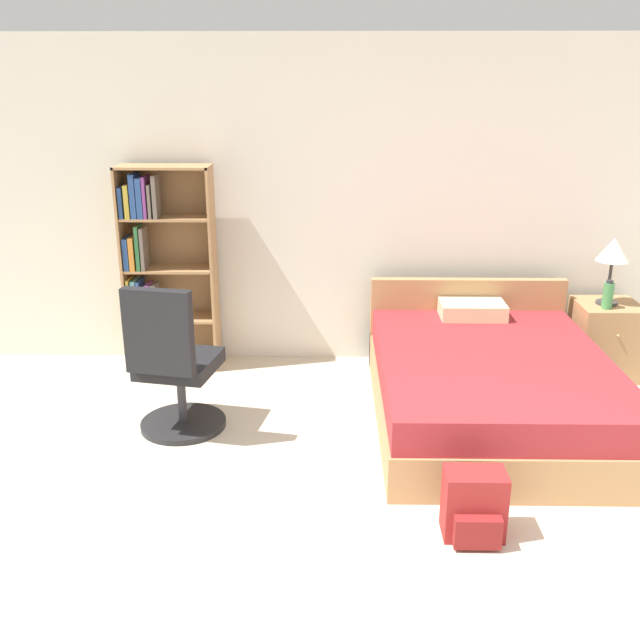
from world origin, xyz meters
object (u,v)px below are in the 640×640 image
(bookshelf, at_px, (158,269))
(table_lamp, at_px, (613,252))
(office_chair, at_px, (174,369))
(water_bottle, at_px, (608,295))
(backpack_red, at_px, (474,506))
(nightstand, at_px, (604,339))
(bed, at_px, (489,384))

(bookshelf, xyz_separation_m, table_lamp, (3.54, -0.12, 0.18))
(bookshelf, bearing_deg, office_chair, -73.52)
(office_chair, xyz_separation_m, water_bottle, (3.15, 0.95, 0.24))
(table_lamp, relative_size, backpack_red, 1.43)
(water_bottle, height_order, backpack_red, water_bottle)
(water_bottle, distance_m, backpack_red, 2.53)
(bookshelf, relative_size, table_lamp, 3.12)
(nightstand, xyz_separation_m, water_bottle, (-0.07, -0.12, 0.40))
(office_chair, bearing_deg, bookshelf, 106.48)
(office_chair, distance_m, table_lamp, 3.40)
(table_lamp, relative_size, water_bottle, 2.34)
(bed, height_order, table_lamp, table_lamp)
(table_lamp, xyz_separation_m, backpack_red, (-1.41, -2.17, -0.83))
(bookshelf, bearing_deg, nightstand, -1.91)
(bed, xyz_separation_m, backpack_red, (-0.35, -1.38, -0.08))
(table_lamp, height_order, backpack_red, table_lamp)
(nightstand, bearing_deg, backpack_red, -123.42)
(bed, distance_m, backpack_red, 1.42)
(bookshelf, xyz_separation_m, backpack_red, (2.13, -2.30, -0.65))
(water_bottle, bearing_deg, office_chair, -163.25)
(bed, distance_m, water_bottle, 1.30)
(office_chair, bearing_deg, table_lamp, 18.40)
(bed, xyz_separation_m, table_lamp, (1.06, 0.80, 0.75))
(bookshelf, relative_size, office_chair, 1.55)
(nightstand, height_order, backpack_red, nightstand)
(nightstand, xyz_separation_m, table_lamp, (-0.03, -0.00, 0.71))
(office_chair, relative_size, backpack_red, 2.88)
(office_chair, xyz_separation_m, table_lamp, (3.19, 1.06, 0.54))
(bed, xyz_separation_m, water_bottle, (1.02, 0.68, 0.44))
(bed, relative_size, office_chair, 1.96)
(table_lamp, bearing_deg, bookshelf, 178.01)
(bed, xyz_separation_m, nightstand, (1.08, 0.80, 0.04))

